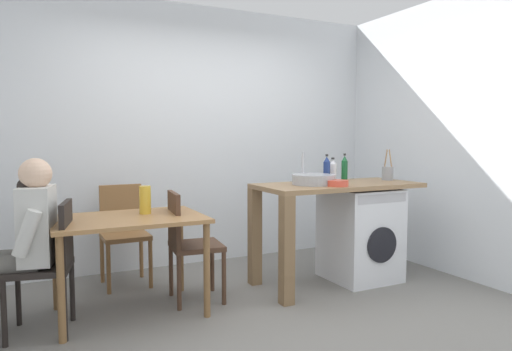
# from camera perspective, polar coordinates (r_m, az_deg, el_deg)

# --- Properties ---
(ground_plane) EXTENTS (5.46, 5.46, 0.00)m
(ground_plane) POSITION_cam_1_polar(r_m,az_deg,el_deg) (3.61, 1.63, -17.01)
(ground_plane) COLOR slate
(wall_back) EXTENTS (4.60, 0.10, 2.70)m
(wall_back) POSITION_cam_1_polar(r_m,az_deg,el_deg) (4.97, -7.80, 4.81)
(wall_back) COLOR silver
(wall_back) RESTS_ON ground_plane
(wall_counter_side) EXTENTS (0.10, 3.80, 2.70)m
(wall_counter_side) POSITION_cam_1_polar(r_m,az_deg,el_deg) (4.76, 25.31, 4.41)
(wall_counter_side) COLOR silver
(wall_counter_side) RESTS_ON ground_plane
(dining_table) EXTENTS (1.10, 0.76, 0.74)m
(dining_table) POSITION_cam_1_polar(r_m,az_deg,el_deg) (3.65, -15.36, -6.43)
(dining_table) COLOR #9E7042
(dining_table) RESTS_ON ground_plane
(chair_person_seat) EXTENTS (0.47, 0.47, 0.90)m
(chair_person_seat) POSITION_cam_1_polar(r_m,az_deg,el_deg) (3.50, -23.89, -9.39)
(chair_person_seat) COLOR black
(chair_person_seat) RESTS_ON ground_plane
(chair_opposite) EXTENTS (0.44, 0.44, 0.90)m
(chair_opposite) POSITION_cam_1_polar(r_m,az_deg,el_deg) (3.84, -8.42, -7.81)
(chair_opposite) COLOR #4C3323
(chair_opposite) RESTS_ON ground_plane
(chair_spare_by_wall) EXTENTS (0.40, 0.40, 0.90)m
(chair_spare_by_wall) POSITION_cam_1_polar(r_m,az_deg,el_deg) (4.44, -15.94, -6.25)
(chair_spare_by_wall) COLOR olive
(chair_spare_by_wall) RESTS_ON ground_plane
(seated_person) EXTENTS (0.54, 0.54, 1.20)m
(seated_person) POSITION_cam_1_polar(r_m,az_deg,el_deg) (3.50, -26.59, -6.76)
(seated_person) COLOR #595651
(seated_person) RESTS_ON ground_plane
(kitchen_counter) EXTENTS (1.50, 0.68, 0.92)m
(kitchen_counter) POSITION_cam_1_polar(r_m,az_deg,el_deg) (4.19, 7.64, -3.24)
(kitchen_counter) COLOR olive
(kitchen_counter) RESTS_ON ground_plane
(washing_machine) EXTENTS (0.60, 0.61, 0.86)m
(washing_machine) POSITION_cam_1_polar(r_m,az_deg,el_deg) (4.52, 12.65, -6.99)
(washing_machine) COLOR silver
(washing_machine) RESTS_ON ground_plane
(sink_basin) EXTENTS (0.38, 0.38, 0.09)m
(sink_basin) POSITION_cam_1_polar(r_m,az_deg,el_deg) (4.14, 7.08, -0.49)
(sink_basin) COLOR #9EA0A5
(sink_basin) RESTS_ON kitchen_counter
(tap) EXTENTS (0.02, 0.02, 0.28)m
(tap) POSITION_cam_1_polar(r_m,az_deg,el_deg) (4.28, 5.77, 0.97)
(tap) COLOR #B2B2B7
(tap) RESTS_ON kitchen_counter
(bottle_tall_green) EXTENTS (0.07, 0.07, 0.26)m
(bottle_tall_green) POSITION_cam_1_polar(r_m,az_deg,el_deg) (4.45, 8.67, 0.78)
(bottle_tall_green) COLOR navy
(bottle_tall_green) RESTS_ON kitchen_counter
(bottle_squat_brown) EXTENTS (0.08, 0.08, 0.22)m
(bottle_squat_brown) POSITION_cam_1_polar(r_m,az_deg,el_deg) (4.57, 9.40, 0.66)
(bottle_squat_brown) COLOR silver
(bottle_squat_brown) RESTS_ON kitchen_counter
(bottle_clear_small) EXTENTS (0.06, 0.06, 0.26)m
(bottle_clear_small) POSITION_cam_1_polar(r_m,az_deg,el_deg) (4.64, 10.80, 0.91)
(bottle_clear_small) COLOR #19592D
(bottle_clear_small) RESTS_ON kitchen_counter
(mixing_bowl) EXTENTS (0.19, 0.19, 0.05)m
(mixing_bowl) POSITION_cam_1_polar(r_m,az_deg,el_deg) (4.04, 9.95, -0.88)
(mixing_bowl) COLOR #D84C38
(mixing_bowl) RESTS_ON kitchen_counter
(utensil_crock) EXTENTS (0.11, 0.11, 0.30)m
(utensil_crock) POSITION_cam_1_polar(r_m,az_deg,el_deg) (4.72, 15.85, 0.30)
(utensil_crock) COLOR gray
(utensil_crock) RESTS_ON kitchen_counter
(vase) EXTENTS (0.09, 0.09, 0.22)m
(vase) POSITION_cam_1_polar(r_m,az_deg,el_deg) (3.74, -13.45, -2.92)
(vase) COLOR gold
(vase) RESTS_ON dining_table
(scissors) EXTENTS (0.15, 0.06, 0.01)m
(scissors) POSITION_cam_1_polar(r_m,az_deg,el_deg) (4.18, 10.26, -1.05)
(scissors) COLOR #B2B2B7
(scissors) RESTS_ON kitchen_counter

